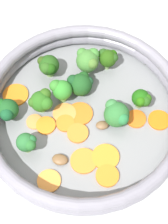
% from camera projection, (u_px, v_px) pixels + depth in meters
% --- Properties ---
extents(ground_plane, '(4.00, 4.00, 0.00)m').
position_uv_depth(ground_plane, '(84.00, 120.00, 0.69)').
color(ground_plane, '#B8BCBC').
extents(skillet, '(0.34, 0.34, 0.01)m').
position_uv_depth(skillet, '(84.00, 118.00, 0.69)').
color(skillet, gray).
rests_on(skillet, ground_plane).
extents(skillet_rim_wall, '(0.37, 0.37, 0.05)m').
position_uv_depth(skillet_rim_wall, '(84.00, 110.00, 0.66)').
color(skillet_rim_wall, gray).
rests_on(skillet_rim_wall, skillet).
extents(skillet_rivet_right, '(0.01, 0.01, 0.01)m').
position_uv_depth(skillet_rivet_right, '(145.00, 63.00, 0.73)').
color(skillet_rivet_right, gray).
rests_on(skillet_rivet_right, skillet).
extents(carrot_slice_0, '(0.06, 0.06, 0.00)m').
position_uv_depth(carrot_slice_0, '(84.00, 161.00, 0.63)').
color(carrot_slice_0, orange).
rests_on(carrot_slice_0, skillet).
extents(carrot_slice_1, '(0.04, 0.04, 0.01)m').
position_uv_depth(carrot_slice_1, '(65.00, 123.00, 0.67)').
color(carrot_slice_1, orange).
rests_on(carrot_slice_1, skillet).
extents(carrot_slice_2, '(0.05, 0.05, 0.00)m').
position_uv_depth(carrot_slice_2, '(64.00, 114.00, 0.68)').
color(carrot_slice_2, '#F98B3F').
rests_on(carrot_slice_2, skillet).
extents(carrot_slice_3, '(0.05, 0.05, 0.00)m').
position_uv_depth(carrot_slice_3, '(136.00, 119.00, 0.67)').
color(carrot_slice_3, orange).
rests_on(carrot_slice_3, skillet).
extents(carrot_slice_4, '(0.07, 0.07, 0.00)m').
position_uv_depth(carrot_slice_4, '(80.00, 114.00, 0.68)').
color(carrot_slice_4, orange).
rests_on(carrot_slice_4, skillet).
extents(carrot_slice_5, '(0.05, 0.05, 0.01)m').
position_uv_depth(carrot_slice_5, '(107.00, 176.00, 0.62)').
color(carrot_slice_5, orange).
rests_on(carrot_slice_5, skillet).
extents(carrot_slice_6, '(0.05, 0.05, 0.01)m').
position_uv_depth(carrot_slice_6, '(78.00, 133.00, 0.66)').
color(carrot_slice_6, orange).
rests_on(carrot_slice_6, skillet).
extents(carrot_slice_7, '(0.05, 0.05, 0.00)m').
position_uv_depth(carrot_slice_7, '(49.00, 181.00, 0.62)').
color(carrot_slice_7, '#F99339').
rests_on(carrot_slice_7, skillet).
extents(carrot_slice_8, '(0.04, 0.04, 0.01)m').
position_uv_depth(carrot_slice_8, '(46.00, 125.00, 0.67)').
color(carrot_slice_8, orange).
rests_on(carrot_slice_8, skillet).
extents(carrot_slice_9, '(0.07, 0.07, 0.00)m').
position_uv_depth(carrot_slice_9, '(16.00, 95.00, 0.70)').
color(carrot_slice_9, orange).
rests_on(carrot_slice_9, skillet).
extents(carrot_slice_10, '(0.06, 0.06, 0.00)m').
position_uv_depth(carrot_slice_10, '(159.00, 120.00, 0.67)').
color(carrot_slice_10, orange).
rests_on(carrot_slice_10, skillet).
extents(carrot_slice_11, '(0.04, 0.04, 0.00)m').
position_uv_depth(carrot_slice_11, '(35.00, 122.00, 0.67)').
color(carrot_slice_11, '#EE8941').
rests_on(carrot_slice_11, skillet).
extents(carrot_slice_12, '(0.07, 0.07, 0.01)m').
position_uv_depth(carrot_slice_12, '(106.00, 157.00, 0.64)').
color(carrot_slice_12, orange).
rests_on(carrot_slice_12, skillet).
extents(broccoli_floret_0, '(0.03, 0.04, 0.04)m').
position_uv_depth(broccoli_floret_0, '(27.00, 143.00, 0.62)').
color(broccoli_floret_0, '#649043').
rests_on(broccoli_floret_0, skillet).
extents(broccoli_floret_1, '(0.04, 0.04, 0.05)m').
position_uv_depth(broccoli_floret_1, '(48.00, 66.00, 0.70)').
color(broccoli_floret_1, '#76A44D').
rests_on(broccoli_floret_1, skillet).
extents(broccoli_floret_2, '(0.04, 0.04, 0.05)m').
position_uv_depth(broccoli_floret_2, '(108.00, 58.00, 0.71)').
color(broccoli_floret_2, '#7DA35E').
rests_on(broccoli_floret_2, skillet).
extents(broccoli_floret_3, '(0.04, 0.04, 0.04)m').
position_uv_depth(broccoli_floret_3, '(142.00, 99.00, 0.66)').
color(broccoli_floret_3, '#6F9254').
rests_on(broccoli_floret_3, skillet).
extents(broccoli_floret_4, '(0.05, 0.05, 0.05)m').
position_uv_depth(broccoli_floret_4, '(117.00, 114.00, 0.65)').
color(broccoli_floret_4, '#86A462').
rests_on(broccoli_floret_4, skillet).
extents(broccoli_floret_5, '(0.05, 0.05, 0.06)m').
position_uv_depth(broccoli_floret_5, '(88.00, 60.00, 0.70)').
color(broccoli_floret_5, '#619745').
rests_on(broccoli_floret_5, skillet).
extents(broccoli_floret_6, '(0.04, 0.04, 0.04)m').
position_uv_depth(broccoli_floret_6, '(7.00, 110.00, 0.66)').
color(broccoli_floret_6, '#7B945D').
rests_on(broccoli_floret_6, skillet).
extents(broccoli_floret_7, '(0.04, 0.04, 0.05)m').
position_uv_depth(broccoli_floret_7, '(41.00, 101.00, 0.66)').
color(broccoli_floret_7, '#7CAE6E').
rests_on(broccoli_floret_7, skillet).
extents(broccoli_floret_8, '(0.05, 0.05, 0.04)m').
position_uv_depth(broccoli_floret_8, '(81.00, 84.00, 0.68)').
color(broccoli_floret_8, '#6EA84E').
rests_on(broccoli_floret_8, skillet).
extents(broccoli_floret_9, '(0.04, 0.04, 0.05)m').
position_uv_depth(broccoli_floret_9, '(61.00, 90.00, 0.67)').
color(broccoli_floret_9, '#81B45D').
rests_on(broccoli_floret_9, skillet).
extents(mushroom_piece_0, '(0.03, 0.03, 0.01)m').
position_uv_depth(mushroom_piece_0, '(59.00, 159.00, 0.63)').
color(mushroom_piece_0, brown).
rests_on(mushroom_piece_0, skillet).
extents(mushroom_piece_1, '(0.03, 0.03, 0.01)m').
position_uv_depth(mushroom_piece_1, '(102.00, 125.00, 0.66)').
color(mushroom_piece_1, brown).
rests_on(mushroom_piece_1, skillet).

